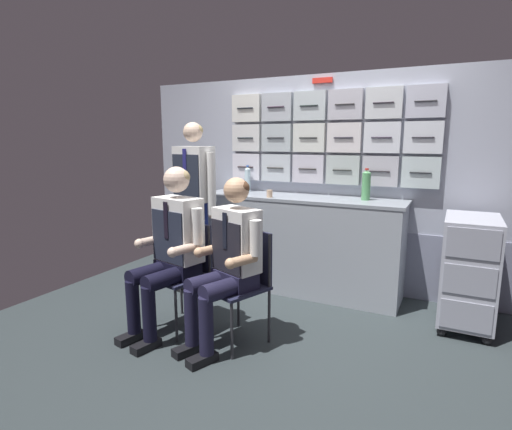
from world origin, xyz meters
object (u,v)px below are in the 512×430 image
Objects in this scene: folding_chair_left at (187,263)px; water_bottle_clear at (248,179)px; crew_member_center at (228,256)px; crew_member_left at (171,242)px; crew_member_standing at (194,193)px; coffee_cup_spare at (233,189)px; folding_chair_center at (245,273)px; service_trolley at (469,269)px.

water_bottle_clear reaches higher than folding_chair_left.
crew_member_center is at bearing -18.61° from folding_chair_left.
crew_member_center is at bearing -1.29° from crew_member_left.
crew_member_standing is 22.54× the size of coffee_cup_spare.
crew_member_standing is (-0.91, 0.66, 0.48)m from folding_chair_center.
service_trolley is at bearing 35.73° from crew_member_center.
crew_member_standing is at bearing -108.72° from coffee_cup_spare.
water_bottle_clear is at bearing 116.86° from folding_chair_center.
crew_member_center reaches higher than coffee_cup_spare.
water_bottle_clear is (-0.12, 1.29, 0.58)m from folding_chair_left.
folding_chair_left is 2.98× the size of water_bottle_clear.
service_trolley is 0.70× the size of crew_member_left.
crew_member_standing is at bearing -172.39° from service_trolley.
folding_chair_center is 1.57m from water_bottle_clear.
folding_chair_center is 0.23m from crew_member_center.
crew_member_left reaches higher than coffee_cup_spare.
crew_member_center is (-0.06, -0.15, 0.17)m from folding_chair_center.
crew_member_left is at bearing -67.59° from crew_member_standing.
service_trolley is 1.81m from folding_chair_center.
crew_member_center is 1.63m from water_bottle_clear.
folding_chair_left is 0.64× the size of crew_member_left.
folding_chair_left is at bearing -84.88° from water_bottle_clear.
coffee_cup_spare is (0.16, 0.47, 0.00)m from crew_member_standing.
water_bottle_clear is at bearing 171.56° from service_trolley.
coffee_cup_spare is at bearing 97.55° from crew_member_left.
water_bottle_clear is at bearing 69.15° from crew_member_standing.
folding_chair_left is 1.23m from coffee_cup_spare.
crew_member_standing is (-0.33, 0.80, 0.27)m from crew_member_left.
crew_member_left is at bearing -102.39° from folding_chair_left.
crew_member_center is 0.74× the size of crew_member_standing.
coffee_cup_spare is (-0.69, 1.28, 0.31)m from crew_member_center.
folding_chair_center is 2.98× the size of water_bottle_clear.
service_trolley reaches higher than folding_chair_center.
crew_member_left is at bearing 178.71° from crew_member_center.
crew_member_standing reaches higher than folding_chair_left.
crew_member_left is at bearing -86.74° from water_bottle_clear.
folding_chair_center is at bearing -147.06° from service_trolley.
crew_member_center reaches higher than folding_chair_left.
folding_chair_center is at bearing -1.48° from folding_chair_left.
crew_member_left reaches higher than folding_chair_center.
water_bottle_clear is at bearing 63.65° from coffee_cup_spare.
service_trolley is 2.39m from crew_member_left.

